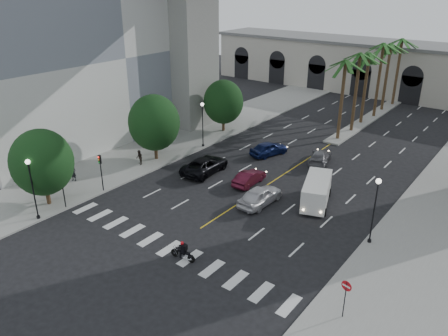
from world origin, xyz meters
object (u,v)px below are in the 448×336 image
lamp_post_left_far (203,121)px  traffic_signal_far (101,167)px  motorcycle_rider (183,252)px  car_a (260,196)px  lamp_post_right (375,206)px  car_d (320,157)px  traffic_signal_near (62,182)px  pedestrian_b (139,158)px  car_b (249,178)px  car_c (205,165)px  lamp_post_left_near (32,184)px  cargo_van (317,191)px  car_e (269,148)px  pedestrian_a (73,173)px  do_not_enter_sign (346,292)px

lamp_post_left_far → traffic_signal_far: (0.10, -14.50, -0.71)m
motorcycle_rider → car_a: (-0.25, 10.16, 0.16)m
lamp_post_right → car_d: (-9.90, 11.99, -2.54)m
traffic_signal_near → pedestrian_b: bearing=100.3°
traffic_signal_far → pedestrian_b: 6.67m
car_a → car_b: bearing=-40.3°
car_b → car_c: size_ratio=0.71×
lamp_post_left_near → cargo_van: lamp_post_left_near is taller
traffic_signal_near → car_e: traffic_signal_near is taller
lamp_post_left_far → car_b: size_ratio=1.31×
traffic_signal_far → motorcycle_rider: 13.61m
cargo_van → pedestrian_b: 18.89m
car_c → cargo_van: (12.04, 0.61, 0.49)m
cargo_van → pedestrian_a: size_ratio=3.46×
lamp_post_left_near → pedestrian_b: (-1.75, 12.71, -2.28)m
motorcycle_rider → car_b: 13.32m
lamp_post_right → motorcycle_rider: 14.04m
traffic_signal_near → traffic_signal_far: bearing=90.0°
lamp_post_left_near → lamp_post_left_far: 21.00m
car_e → do_not_enter_sign: 25.69m
car_a → car_d: 11.70m
car_e → pedestrian_b: bearing=67.3°
lamp_post_left_far → pedestrian_b: size_ratio=3.36×
car_a → pedestrian_a: pedestrian_a is taller
car_b → car_d: bearing=-110.7°
traffic_signal_near → pedestrian_a: (-3.96, 3.64, -1.52)m
car_d → cargo_van: 9.62m
lamp_post_right → motorcycle_rider: bearing=-134.3°
motorcycle_rider → car_d: motorcycle_rider is taller
car_a → motorcycle_rider: bearing=93.7°
car_a → pedestrian_a: (-16.76, -7.14, 0.17)m
traffic_signal_near → traffic_signal_far: 4.00m
car_c → pedestrian_a: pedestrian_a is taller
car_a → lamp_post_left_near: bearing=48.1°
lamp_post_right → car_a: 10.19m
do_not_enter_sign → car_b: bearing=151.7°
car_b → lamp_post_right: bearing=164.5°
traffic_signal_near → traffic_signal_far: same height
car_c → car_e: car_c is taller
car_a → car_c: car_a is taller
lamp_post_left_far → lamp_post_right: size_ratio=1.00×
pedestrian_a → traffic_signal_near: bearing=-62.4°
lamp_post_right → car_d: size_ratio=1.14×
pedestrian_b → do_not_enter_sign: (26.15, -8.31, 0.99)m
lamp_post_left_far → car_d: 13.74m
motorcycle_rider → pedestrian_b: pedestrian_b is taller
lamp_post_left_near → car_e: 24.85m
lamp_post_left_far → car_c: (4.77, -5.40, -2.42)m
lamp_post_left_near → pedestrian_a: 7.59m
car_b → car_d: 9.44m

